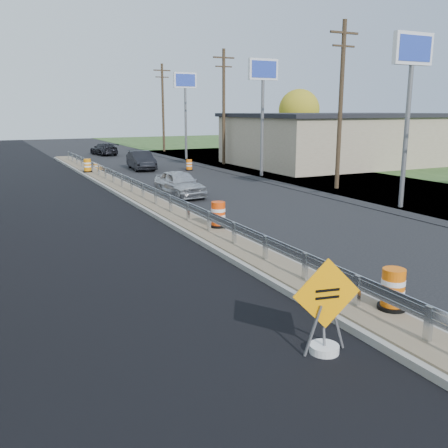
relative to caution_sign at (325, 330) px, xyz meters
name	(u,v)px	position (x,y,z in m)	size (l,w,h in m)	color
ground	(234,250)	(1.79, 7.17, -0.48)	(140.00, 140.00, 0.00)	black
milled_overlay	(53,209)	(-2.61, 17.17, -0.47)	(7.20, 120.00, 0.01)	black
median	(156,206)	(1.79, 15.17, -0.37)	(1.60, 55.00, 0.23)	gray
guardrail	(149,190)	(1.79, 16.17, 0.25)	(0.10, 46.15, 0.72)	silver
retail_building_near	(344,138)	(22.78, 27.17, 1.68)	(18.50, 12.50, 4.27)	tan
pylon_sign_south	(412,66)	(12.29, 10.17, 6.00)	(2.20, 0.30, 7.90)	slate
pylon_sign_mid	(263,81)	(12.29, 23.17, 6.00)	(2.20, 0.30, 7.90)	slate
pylon_sign_north	(185,88)	(12.29, 37.17, 6.00)	(2.20, 0.30, 7.90)	slate
utility_pole_smid	(341,103)	(13.29, 16.17, 4.45)	(1.90, 0.26, 9.40)	#473523
utility_pole_nmid	(224,105)	(13.29, 31.17, 4.45)	(1.90, 0.26, 9.40)	#473523
utility_pole_north	(163,106)	(13.29, 46.17, 4.45)	(1.90, 0.26, 9.40)	#473523
tree_far_yellow	(299,110)	(27.79, 41.17, 4.06)	(4.62, 4.62, 6.86)	#473523
caution_sign	(325,330)	(0.00, 0.00, 0.00)	(1.35, 0.57, 1.89)	white
barrel_median_near	(393,290)	(2.34, 0.65, 0.19)	(0.63, 0.63, 0.93)	black
barrel_median_mid	(218,215)	(2.34, 9.53, 0.21)	(0.65, 0.65, 0.96)	black
barrel_median_far	(88,166)	(1.43, 29.02, 0.20)	(0.63, 0.63, 0.93)	black
barrel_shoulder_mid	(189,165)	(9.02, 28.55, -0.08)	(0.56, 0.56, 0.83)	black
car_silver	(180,183)	(4.06, 17.85, 0.21)	(1.63, 4.05, 1.38)	#BBBCC1
car_dark_mid	(141,160)	(5.87, 30.65, 0.23)	(1.51, 4.33, 1.43)	black
car_dark_far	(104,149)	(6.26, 44.73, 0.14)	(1.75, 4.30, 1.25)	black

